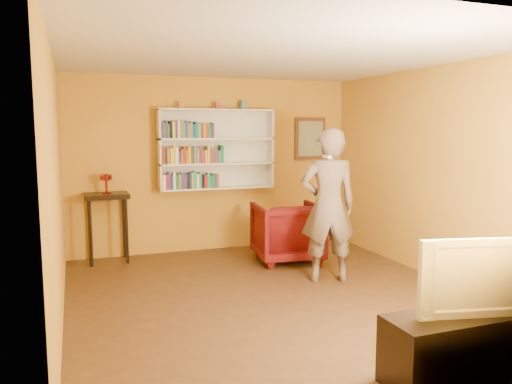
# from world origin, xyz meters

# --- Properties ---
(room_shell) EXTENTS (5.30, 5.80, 2.88)m
(room_shell) POSITION_xyz_m (0.00, 0.00, 1.02)
(room_shell) COLOR #452C16
(room_shell) RESTS_ON ground
(bookshelf) EXTENTS (1.80, 0.29, 1.23)m
(bookshelf) POSITION_xyz_m (0.00, 2.41, 1.59)
(bookshelf) COLOR white
(bookshelf) RESTS_ON room_shell
(books_row_lower) EXTENTS (0.86, 0.19, 0.26)m
(books_row_lower) POSITION_xyz_m (-0.43, 2.30, 1.13)
(books_row_lower) COLOR white
(books_row_lower) RESTS_ON bookshelf
(books_row_middle) EXTENTS (0.94, 0.19, 0.27)m
(books_row_middle) POSITION_xyz_m (-0.39, 2.30, 1.51)
(books_row_middle) COLOR maroon
(books_row_middle) RESTS_ON bookshelf
(books_row_upper) EXTENTS (0.79, 0.19, 0.26)m
(books_row_upper) POSITION_xyz_m (-0.47, 2.30, 1.89)
(books_row_upper) COLOR #522673
(books_row_upper) RESTS_ON bookshelf
(ornament_left) EXTENTS (0.07, 0.07, 0.10)m
(ornament_left) POSITION_xyz_m (-0.54, 2.35, 2.26)
(ornament_left) COLOR #AE6B31
(ornament_left) RESTS_ON bookshelf
(ornament_centre) EXTENTS (0.07, 0.07, 0.10)m
(ornament_centre) POSITION_xyz_m (0.02, 2.35, 2.26)
(ornament_centre) COLOR #903047
(ornament_centre) RESTS_ON bookshelf
(ornament_right) EXTENTS (0.09, 0.09, 0.13)m
(ornament_right) POSITION_xyz_m (0.43, 2.35, 2.28)
(ornament_right) COLOR slate
(ornament_right) RESTS_ON bookshelf
(framed_painting) EXTENTS (0.55, 0.05, 0.70)m
(framed_painting) POSITION_xyz_m (1.65, 2.46, 1.75)
(framed_painting) COLOR #502E17
(framed_painting) RESTS_ON room_shell
(console_table) EXTENTS (0.61, 0.46, 1.00)m
(console_table) POSITION_xyz_m (-1.66, 2.25, 0.82)
(console_table) COLOR black
(console_table) RESTS_ON ground
(ruby_lustre) EXTENTS (0.17, 0.17, 0.28)m
(ruby_lustre) POSITION_xyz_m (-1.66, 2.25, 1.20)
(ruby_lustre) COLOR maroon
(ruby_lustre) RESTS_ON console_table
(armchair) EXTENTS (1.02, 1.04, 0.85)m
(armchair) POSITION_xyz_m (0.78, 1.41, 0.43)
(armchair) COLOR #47050A
(armchair) RESTS_ON ground
(person) EXTENTS (0.80, 0.63, 1.92)m
(person) POSITION_xyz_m (0.87, 0.35, 0.96)
(person) COLOR #6A5B4E
(person) RESTS_ON ground
(game_remote) EXTENTS (0.04, 0.15, 0.04)m
(game_remote) POSITION_xyz_m (0.73, 0.14, 1.58)
(game_remote) COLOR white
(game_remote) RESTS_ON person
(tv_cabinet) EXTENTS (1.47, 0.44, 0.52)m
(tv_cabinet) POSITION_xyz_m (0.74, -2.25, 0.26)
(tv_cabinet) COLOR black
(tv_cabinet) RESTS_ON ground
(television) EXTENTS (1.04, 0.36, 0.59)m
(television) POSITION_xyz_m (0.74, -2.25, 0.82)
(television) COLOR black
(television) RESTS_ON tv_cabinet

